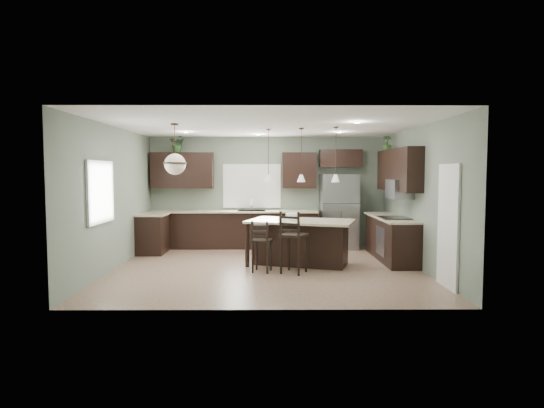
{
  "coord_description": "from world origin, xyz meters",
  "views": [
    {
      "loc": [
        0.03,
        -8.92,
        1.9
      ],
      "look_at": [
        0.1,
        0.4,
        1.25
      ],
      "focal_mm": 30.0,
      "sensor_mm": 36.0,
      "label": 1
    }
  ],
  "objects": [
    {
      "name": "right_upper_cabs",
      "position": [
        2.83,
        0.87,
        1.95
      ],
      "size": [
        0.34,
        2.35,
        0.9
      ],
      "primitive_type": "cube",
      "color": "black",
      "rests_on": "room_shell"
    },
    {
      "name": "faucet",
      "position": [
        -0.4,
        2.4,
        1.08
      ],
      "size": [
        0.02,
        0.02,
        0.28
      ],
      "primitive_type": "cylinder",
      "color": "silver",
      "rests_on": "back_countertop"
    },
    {
      "name": "right_countertop",
      "position": [
        2.68,
        0.87,
        0.92
      ],
      "size": [
        0.66,
        2.35,
        0.04
      ],
      "primitive_type": "cube",
      "color": "beige",
      "rests_on": "right_lower_cabs"
    },
    {
      "name": "sink_inset",
      "position": [
        -0.4,
        2.43,
        0.94
      ],
      "size": [
        0.7,
        0.45,
        0.01
      ],
      "primitive_type": "cube",
      "color": "gray",
      "rests_on": "back_countertop"
    },
    {
      "name": "pantry_door",
      "position": [
        2.98,
        -1.55,
        1.02
      ],
      "size": [
        0.04,
        0.82,
        2.04
      ],
      "primitive_type": "cube",
      "color": "white",
      "rests_on": "ground"
    },
    {
      "name": "refrigerator",
      "position": [
        1.78,
        2.34,
        0.93
      ],
      "size": [
        0.9,
        0.74,
        1.85
      ],
      "primitive_type": "cube",
      "color": "#9C9DA4",
      "rests_on": "ground"
    },
    {
      "name": "left_return_cabs",
      "position": [
        -2.7,
        1.7,
        0.45
      ],
      "size": [
        0.6,
        0.9,
        0.9
      ],
      "primitive_type": "cube",
      "color": "black",
      "rests_on": "ground"
    },
    {
      "name": "pendant_center",
      "position": [
        0.69,
        0.31,
        2.25
      ],
      "size": [
        0.17,
        0.17,
        1.1
      ],
      "primitive_type": null,
      "color": "white",
      "rests_on": "room_shell"
    },
    {
      "name": "chandelier",
      "position": [
        -1.7,
        -0.5,
        2.33
      ],
      "size": [
        0.43,
        0.43,
        0.95
      ],
      "primitive_type": null,
      "color": "beige",
      "rests_on": "room_shell"
    },
    {
      "name": "right_lower_cabs",
      "position": [
        2.7,
        0.87,
        0.45
      ],
      "size": [
        0.6,
        2.35,
        0.9
      ],
      "primitive_type": "cube",
      "color": "black",
      "rests_on": "ground"
    },
    {
      "name": "wall_oven_front",
      "position": [
        2.4,
        0.6,
        0.45
      ],
      "size": [
        0.01,
        0.72,
        0.6
      ],
      "primitive_type": "cube",
      "color": "gray",
      "rests_on": "right_lower_cabs"
    },
    {
      "name": "plant_right_wall",
      "position": [
        2.8,
        1.73,
        2.58
      ],
      "size": [
        0.21,
        0.21,
        0.35
      ],
      "primitive_type": "imported",
      "rotation": [
        0.0,
        0.0,
        -0.07
      ],
      "color": "#385A27",
      "rests_on": "right_upper_cabs"
    },
    {
      "name": "microwave",
      "position": [
        2.78,
        0.6,
        1.55
      ],
      "size": [
        0.4,
        0.75,
        0.4
      ],
      "primitive_type": "cube",
      "color": "gray",
      "rests_on": "right_upper_cabs"
    },
    {
      "name": "cooktop",
      "position": [
        2.68,
        0.6,
        0.94
      ],
      "size": [
        0.58,
        0.75,
        0.02
      ],
      "primitive_type": "cube",
      "color": "black",
      "rests_on": "right_countertop"
    },
    {
      "name": "kitchen_island",
      "position": [
        0.69,
        0.31,
        0.46
      ],
      "size": [
        2.36,
        1.77,
        0.92
      ],
      "primitive_type": "cube",
      "rotation": [
        0.0,
        0.0,
        -0.3
      ],
      "color": "black",
      "rests_on": "ground"
    },
    {
      "name": "back_upper_left",
      "position": [
        -2.15,
        2.58,
        1.95
      ],
      "size": [
        1.55,
        0.34,
        0.9
      ],
      "primitive_type": "cube",
      "color": "black",
      "rests_on": "room_shell"
    },
    {
      "name": "window_back",
      "position": [
        -0.4,
        2.73,
        1.55
      ],
      "size": [
        1.35,
        0.02,
        1.0
      ],
      "primitive_type": "cube",
      "color": "white",
      "rests_on": "room_shell"
    },
    {
      "name": "serving_dish",
      "position": [
        0.5,
        0.37,
        0.99
      ],
      "size": [
        0.24,
        0.24,
        0.14
      ],
      "primitive_type": "cylinder",
      "color": "white",
      "rests_on": "kitchen_island"
    },
    {
      "name": "back_upper_right",
      "position": [
        0.8,
        2.58,
        1.95
      ],
      "size": [
        0.85,
        0.34,
        0.9
      ],
      "primitive_type": "cube",
      "color": "black",
      "rests_on": "room_shell"
    },
    {
      "name": "ground",
      "position": [
        0.0,
        0.0,
        0.0
      ],
      "size": [
        6.0,
        6.0,
        0.0
      ],
      "primitive_type": "plane",
      "color": "#9E8466",
      "rests_on": "ground"
    },
    {
      "name": "back_lower_cabs",
      "position": [
        -0.85,
        2.45,
        0.45
      ],
      "size": [
        4.2,
        0.6,
        0.9
      ],
      "primitive_type": "cube",
      "color": "black",
      "rests_on": "ground"
    },
    {
      "name": "pendant_right",
      "position": [
        1.36,
        0.11,
        2.25
      ],
      "size": [
        0.17,
        0.17,
        1.1
      ],
      "primitive_type": null,
      "color": "white",
      "rests_on": "room_shell"
    },
    {
      "name": "window_left",
      "position": [
        -2.98,
        -0.8,
        1.55
      ],
      "size": [
        0.02,
        1.1,
        1.0
      ],
      "primitive_type": "cube",
      "color": "white",
      "rests_on": "room_shell"
    },
    {
      "name": "fridge_header",
      "position": [
        1.85,
        2.58,
        2.25
      ],
      "size": [
        1.05,
        0.34,
        0.45
      ],
      "primitive_type": "cube",
      "color": "black",
      "rests_on": "room_shell"
    },
    {
      "name": "room_shell",
      "position": [
        0.0,
        0.0,
        1.7
      ],
      "size": [
        6.0,
        6.0,
        6.0
      ],
      "color": "slate",
      "rests_on": "ground"
    },
    {
      "name": "back_countertop",
      "position": [
        -0.85,
        2.43,
        0.92
      ],
      "size": [
        4.2,
        0.66,
        0.04
      ],
      "primitive_type": "cube",
      "color": "beige",
      "rests_on": "back_lower_cabs"
    },
    {
      "name": "left_return_countertop",
      "position": [
        -2.68,
        1.7,
        0.92
      ],
      "size": [
        0.66,
        0.96,
        0.04
      ],
      "primitive_type": "cube",
      "color": "beige",
      "rests_on": "left_return_cabs"
    },
    {
      "name": "plant_back_left",
      "position": [
        -2.25,
        2.55,
        2.62
      ],
      "size": [
        0.41,
        0.37,
        0.44
      ],
      "primitive_type": "imported",
      "rotation": [
        0.0,
        0.0,
        -0.07
      ],
      "color": "#254F22",
      "rests_on": "back_upper_left"
    },
    {
      "name": "bar_stool_center",
      "position": [
        0.5,
        -0.47,
        0.59
      ],
      "size": [
        0.59,
        0.59,
        1.18
      ],
      "primitive_type": "cube",
      "rotation": [
        0.0,
        0.0,
        -0.47
      ],
      "color": "black",
      "rests_on": "ground"
    },
    {
      "name": "pendant_left",
      "position": [
        0.03,
        0.52,
        2.25
      ],
      "size": [
        0.17,
        0.17,
        1.1
      ],
      "primitive_type": null,
      "color": "white",
      "rests_on": "room_shell"
    },
    {
      "name": "bar_stool_left",
      "position": [
        -0.1,
        -0.36,
        0.5
      ],
      "size": [
        0.44,
        0.44,
        0.99
      ],
      "primitive_type": "cube",
      "rotation": [
        0.0,
        0.0,
        -0.24
      ],
      "color": "black",
      "rests_on": "ground"
    }
  ]
}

